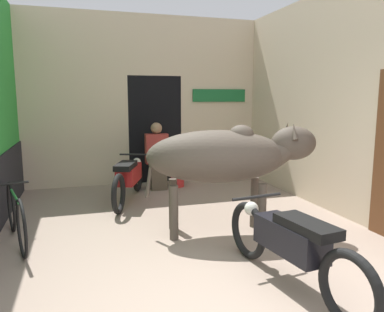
% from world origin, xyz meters
% --- Properties ---
extents(wall_back_with_doorway, '(4.76, 0.93, 3.38)m').
position_xyz_m(wall_back_with_doorway, '(0.08, 5.35, 1.47)').
color(wall_back_with_doorway, beige).
rests_on(wall_back_with_doorway, ground_plane).
extents(wall_right_with_door, '(0.22, 5.10, 3.38)m').
position_xyz_m(wall_right_with_door, '(2.47, 2.49, 1.67)').
color(wall_right_with_door, beige).
rests_on(wall_right_with_door, ground_plane).
extents(cow, '(2.24, 1.07, 1.44)m').
position_xyz_m(cow, '(0.47, 1.89, 1.01)').
color(cow, '#4C4238').
rests_on(cow, ground_plane).
extents(motorcycle_near, '(0.58, 2.02, 0.74)m').
position_xyz_m(motorcycle_near, '(0.50, 0.39, 0.43)').
color(motorcycle_near, black).
rests_on(motorcycle_near, ground_plane).
extents(motorcycle_far, '(0.86, 1.92, 0.74)m').
position_xyz_m(motorcycle_far, '(-0.53, 3.75, 0.42)').
color(motorcycle_far, black).
rests_on(motorcycle_far, ground_plane).
extents(bicycle, '(0.54, 1.58, 0.67)m').
position_xyz_m(bicycle, '(-2.08, 2.28, 0.34)').
color(bicycle, black).
rests_on(bicycle, ground_plane).
extents(shopkeeper_seated, '(0.43, 0.34, 1.28)m').
position_xyz_m(shopkeeper_seated, '(0.11, 4.50, 0.67)').
color(shopkeeper_seated, brown).
rests_on(shopkeeper_seated, ground_plane).
extents(plastic_stool, '(0.38, 0.38, 0.44)m').
position_xyz_m(plastic_stool, '(0.52, 4.55, 0.24)').
color(plastic_stool, red).
rests_on(plastic_stool, ground_plane).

